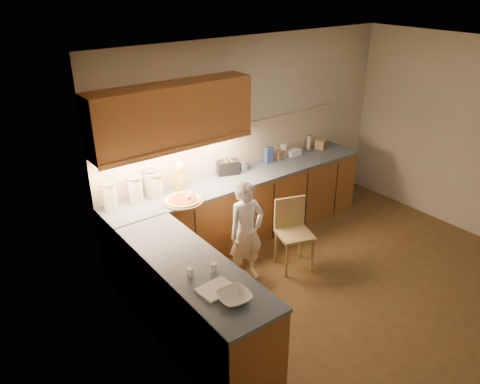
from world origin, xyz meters
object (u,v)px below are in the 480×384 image
(wooden_chair, at_px, (293,228))
(toaster, at_px, (228,167))
(child, at_px, (246,232))
(pizza_on_board, at_px, (183,200))
(oil_jug, at_px, (179,177))

(wooden_chair, relative_size, toaster, 2.74)
(child, height_order, wooden_chair, child)
(pizza_on_board, xyz_separation_m, toaster, (0.88, 0.36, 0.07))
(wooden_chair, height_order, oil_jug, oil_jug)
(oil_jug, bearing_deg, toaster, 2.56)
(oil_jug, bearing_deg, wooden_chair, -46.53)
(toaster, bearing_deg, oil_jug, -157.88)
(oil_jug, xyz_separation_m, toaster, (0.74, 0.03, -0.06))
(oil_jug, distance_m, toaster, 0.74)
(pizza_on_board, xyz_separation_m, oil_jug, (0.15, 0.32, 0.13))
(pizza_on_board, relative_size, toaster, 1.46)
(toaster, bearing_deg, pizza_on_board, -138.51)
(child, height_order, toaster, child)
(oil_jug, bearing_deg, child, -70.09)
(child, xyz_separation_m, toaster, (0.41, 0.93, 0.39))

